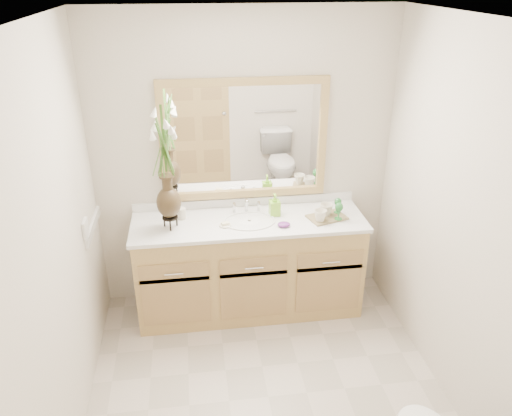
{
  "coord_description": "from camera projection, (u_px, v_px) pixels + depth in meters",
  "views": [
    {
      "loc": [
        -0.42,
        -2.45,
        2.62
      ],
      "look_at": [
        0.01,
        0.65,
        1.11
      ],
      "focal_mm": 35.0,
      "sensor_mm": 36.0,
      "label": 1
    }
  ],
  "objects": [
    {
      "name": "soap_bottle",
      "position": [
        275.0,
        206.0,
        3.98
      ],
      "size": [
        0.08,
        0.08,
        0.16
      ],
      "primitive_type": "imported",
      "rotation": [
        0.0,
        0.0,
        0.06
      ],
      "color": "#83CF30",
      "rests_on": "counter"
    },
    {
      "name": "floor",
      "position": [
        268.0,
        397.0,
        3.38
      ],
      "size": [
        2.6,
        2.6,
        0.0
      ],
      "primitive_type": "plane",
      "color": "beige",
      "rests_on": "ground"
    },
    {
      "name": "wall_back",
      "position": [
        244.0,
        164.0,
        4.02
      ],
      "size": [
        2.4,
        0.02,
        2.4
      ],
      "primitive_type": "cube",
      "color": "beige",
      "rests_on": "floor"
    },
    {
      "name": "goblet_front",
      "position": [
        339.0,
        208.0,
        3.87
      ],
      "size": [
        0.06,
        0.06,
        0.14
      ],
      "color": "#25712E",
      "rests_on": "tray"
    },
    {
      "name": "goblet_back",
      "position": [
        338.0,
        203.0,
        3.98
      ],
      "size": [
        0.06,
        0.06,
        0.13
      ],
      "color": "#25712E",
      "rests_on": "tray"
    },
    {
      "name": "wall_right",
      "position": [
        467.0,
        229.0,
        3.01
      ],
      "size": [
        0.02,
        2.6,
        2.4
      ],
      "primitive_type": "cube",
      "color": "beige",
      "rests_on": "floor"
    },
    {
      "name": "flower_vase",
      "position": [
        165.0,
        153.0,
        3.55
      ],
      "size": [
        0.22,
        0.22,
        0.89
      ],
      "rotation": [
        0.0,
        0.0,
        0.24
      ],
      "color": "black",
      "rests_on": "counter"
    },
    {
      "name": "soap_dish",
      "position": [
        225.0,
        225.0,
        3.84
      ],
      "size": [
        0.09,
        0.09,
        0.03
      ],
      "color": "beige",
      "rests_on": "counter"
    },
    {
      "name": "vanity",
      "position": [
        249.0,
        267.0,
        4.11
      ],
      "size": [
        1.8,
        0.55,
        0.8
      ],
      "color": "tan",
      "rests_on": "floor"
    },
    {
      "name": "purple_dish",
      "position": [
        284.0,
        224.0,
        3.82
      ],
      "size": [
        0.1,
        0.08,
        0.03
      ],
      "primitive_type": "ellipsoid",
      "rotation": [
        0.0,
        0.0,
        -0.01
      ],
      "color": "#672776",
      "rests_on": "counter"
    },
    {
      "name": "mug_left",
      "position": [
        320.0,
        215.0,
        3.87
      ],
      "size": [
        0.11,
        0.1,
        0.1
      ],
      "primitive_type": "imported",
      "rotation": [
        0.0,
        0.0,
        -0.1
      ],
      "color": "beige",
      "rests_on": "tray"
    },
    {
      "name": "switch_plate",
      "position": [
        85.0,
        228.0,
        3.49
      ],
      "size": [
        0.02,
        0.12,
        0.12
      ],
      "primitive_type": "cube",
      "color": "white",
      "rests_on": "wall_left"
    },
    {
      "name": "mirror",
      "position": [
        244.0,
        140.0,
        3.91
      ],
      "size": [
        1.32,
        0.04,
        0.97
      ],
      "color": "white",
      "rests_on": "wall_back"
    },
    {
      "name": "wall_left",
      "position": [
        53.0,
        258.0,
        2.71
      ],
      "size": [
        0.02,
        2.6,
        2.4
      ],
      "primitive_type": "cube",
      "color": "beige",
      "rests_on": "floor"
    },
    {
      "name": "tray",
      "position": [
        327.0,
        217.0,
        3.96
      ],
      "size": [
        0.34,
        0.27,
        0.01
      ],
      "primitive_type": "cube",
      "rotation": [
        0.0,
        0.0,
        0.29
      ],
      "color": "brown",
      "rests_on": "counter"
    },
    {
      "name": "mug_right",
      "position": [
        326.0,
        209.0,
        3.95
      ],
      "size": [
        0.13,
        0.13,
        0.1
      ],
      "primitive_type": "imported",
      "rotation": [
        0.0,
        0.0,
        0.38
      ],
      "color": "beige",
      "rests_on": "tray"
    },
    {
      "name": "tumbler",
      "position": [
        181.0,
        214.0,
        3.93
      ],
      "size": [
        0.07,
        0.07,
        0.09
      ],
      "primitive_type": "cylinder",
      "color": "beige",
      "rests_on": "counter"
    },
    {
      "name": "sink",
      "position": [
        249.0,
        227.0,
        3.93
      ],
      "size": [
        0.38,
        0.34,
        0.23
      ],
      "color": "white",
      "rests_on": "counter"
    },
    {
      "name": "counter",
      "position": [
        249.0,
        222.0,
        3.93
      ],
      "size": [
        1.84,
        0.57,
        0.03
      ],
      "primitive_type": "cube",
      "color": "white",
      "rests_on": "vanity"
    },
    {
      "name": "ceiling",
      "position": [
        274.0,
        20.0,
        2.34
      ],
      "size": [
        2.4,
        2.6,
        0.02
      ],
      "primitive_type": "cube",
      "color": "white",
      "rests_on": "wall_back"
    }
  ]
}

